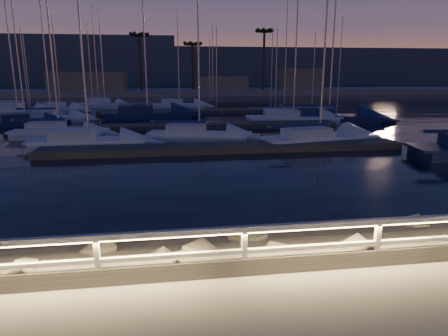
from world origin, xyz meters
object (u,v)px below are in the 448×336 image
(sailboat_h, at_px, (326,116))
(sailboat_i, at_px, (16,111))
(sailboat_b, at_px, (197,134))
(sailboat_g, at_px, (145,113))
(sailboat_e, at_px, (23,121))
(sailboat_c, at_px, (317,138))
(sailboat_n, at_px, (59,108))
(sailboat_j, at_px, (49,117))
(sailboat_l, at_px, (291,118))
(sailboat_m, at_px, (104,104))
(sailboat_a, at_px, (57,132))
(sailboat_k, at_px, (178,105))
(guard_rail, at_px, (332,234))
(sailboat_f, at_px, (86,141))

(sailboat_h, xyz_separation_m, sailboat_i, (-31.47, 9.74, 0.01))
(sailboat_b, xyz_separation_m, sailboat_g, (-4.22, 14.07, 0.05))
(sailboat_e, bearing_deg, sailboat_h, -26.55)
(sailboat_c, relative_size, sailboat_i, 0.99)
(sailboat_b, relative_size, sailboat_n, 1.11)
(sailboat_j, relative_size, sailboat_l, 0.79)
(sailboat_c, bearing_deg, sailboat_h, 54.01)
(sailboat_e, xyz_separation_m, sailboat_m, (4.55, 16.78, 0.04))
(sailboat_a, xyz_separation_m, sailboat_n, (-4.65, 19.93, -0.04))
(sailboat_n, bearing_deg, sailboat_i, -111.58)
(sailboat_c, xyz_separation_m, sailboat_k, (-8.28, 28.01, -0.02))
(sailboat_e, bearing_deg, sailboat_k, 22.75)
(sailboat_j, bearing_deg, sailboat_e, -118.11)
(sailboat_g, bearing_deg, sailboat_l, -26.65)
(guard_rail, relative_size, sailboat_c, 3.25)
(sailboat_j, bearing_deg, sailboat_k, 45.44)
(sailboat_g, bearing_deg, sailboat_a, -121.53)
(sailboat_e, xyz_separation_m, sailboat_n, (-0.01, 12.65, -0.01))
(sailboat_h, bearing_deg, sailboat_c, -95.93)
(sailboat_j, distance_m, sailboat_m, 14.36)
(sailboat_l, xyz_separation_m, sailboat_n, (-24.23, 13.82, -0.04))
(guard_rail, bearing_deg, sailboat_g, 99.23)
(sailboat_h, distance_m, sailboat_k, 21.31)
(sailboat_f, relative_size, sailboat_k, 1.02)
(sailboat_h, distance_m, sailboat_m, 29.21)
(sailboat_a, relative_size, sailboat_h, 0.70)
(sailboat_h, relative_size, sailboat_n, 1.51)
(sailboat_f, bearing_deg, sailboat_a, 123.00)
(sailboat_c, distance_m, sailboat_h, 12.84)
(sailboat_a, relative_size, sailboat_c, 0.87)
(sailboat_h, relative_size, sailboat_j, 1.43)
(sailboat_a, bearing_deg, sailboat_i, 119.58)
(sailboat_c, height_order, sailboat_l, sailboat_l)
(sailboat_j, relative_size, sailboat_k, 0.95)
(sailboat_i, bearing_deg, sailboat_n, 51.54)
(sailboat_g, height_order, sailboat_m, sailboat_g)
(sailboat_i, distance_m, sailboat_m, 11.35)
(sailboat_j, xyz_separation_m, sailboat_n, (-1.49, 9.90, -0.01))
(sailboat_j, xyz_separation_m, sailboat_l, (22.74, -3.92, 0.03))
(sailboat_c, bearing_deg, sailboat_i, 129.47)
(sailboat_e, height_order, sailboat_n, sailboat_n)
(sailboat_c, relative_size, sailboat_l, 0.91)
(sailboat_f, xyz_separation_m, sailboat_i, (-11.08, 20.46, 0.05))
(sailboat_i, height_order, sailboat_n, sailboat_i)
(sailboat_g, relative_size, sailboat_l, 1.06)
(sailboat_k, bearing_deg, sailboat_e, -124.13)
(sailboat_c, height_order, sailboat_j, sailboat_c)
(sailboat_h, bearing_deg, sailboat_l, -155.86)
(sailboat_i, bearing_deg, sailboat_j, -44.81)
(sailboat_b, bearing_deg, sailboat_j, 150.76)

